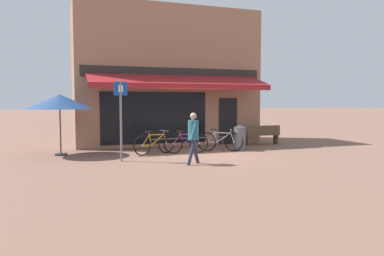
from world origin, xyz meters
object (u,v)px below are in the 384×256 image
bicycle_silver (220,141)px  litter_bin (239,138)px  bicycle_purple (186,143)px  parking_sign (121,112)px  park_bench (262,134)px  pedestrian_adult (193,133)px  cafe_parasol (60,102)px  bicycle_orange (155,144)px

bicycle_silver → litter_bin: size_ratio=1.68×
bicycle_purple → parking_sign: (-2.62, -1.14, 1.22)m
bicycle_purple → bicycle_silver: bicycle_silver is taller
parking_sign → park_bench: parking_sign is taller
bicycle_purple → pedestrian_adult: (-0.60, -2.45, 0.60)m
litter_bin → parking_sign: (-4.85, -1.12, 1.10)m
pedestrian_adult → cafe_parasol: 5.28m
bicycle_orange → parking_sign: (-1.40, -1.17, 1.21)m
bicycle_silver → cafe_parasol: 6.17m
bicycle_orange → pedestrian_adult: size_ratio=1.06×
bicycle_purple → litter_bin: litter_bin is taller
bicycle_orange → bicycle_purple: (1.22, -0.03, -0.01)m
bicycle_purple → park_bench: bearing=24.1°
litter_bin → park_bench: (1.90, 1.48, -0.05)m
bicycle_orange → bicycle_silver: 2.64m
bicycle_silver → cafe_parasol: (-5.90, 0.96, 1.54)m
bicycle_purple → park_bench: 4.38m
pedestrian_adult → litter_bin: 3.76m
bicycle_orange → cafe_parasol: (-3.26, 0.97, 1.54)m
pedestrian_adult → parking_sign: 2.49m
bicycle_silver → pedestrian_adult: 3.26m
parking_sign → cafe_parasol: size_ratio=1.13×
cafe_parasol → park_bench: (8.61, 0.46, -1.47)m
pedestrian_adult → park_bench: pedestrian_adult is taller
bicycle_purple → cafe_parasol: cafe_parasol is taller
litter_bin → cafe_parasol: bearing=171.4°
parking_sign → litter_bin: bearing=13.0°
bicycle_purple → cafe_parasol: size_ratio=0.74×
bicycle_orange → bicycle_purple: bicycle_orange is taller
bicycle_purple → litter_bin: (2.23, -0.02, 0.12)m
pedestrian_adult → bicycle_orange: bearing=95.6°
cafe_parasol → bicycle_orange: bearing=-16.6°
park_bench → bicycle_purple: bearing=-157.7°
cafe_parasol → park_bench: bearing=3.1°
bicycle_silver → bicycle_orange: bearing=-159.6°
bicycle_silver → cafe_parasol: bearing=-169.0°
pedestrian_adult → cafe_parasol: bearing=129.9°
bicycle_silver → park_bench: bearing=47.9°
bicycle_purple → park_bench: bicycle_purple is taller
pedestrian_adult → litter_bin: bearing=32.2°
bicycle_orange → bicycle_silver: size_ratio=1.00×
pedestrian_adult → bicycle_purple: bearing=67.8°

